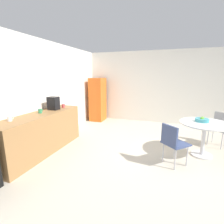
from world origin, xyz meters
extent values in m
plane|color=beige|center=(0.00, 0.00, 0.00)|extent=(6.00, 6.00, 0.00)
cube|color=white|center=(0.00, 3.00, 1.30)|extent=(6.00, 0.10, 2.60)
cube|color=white|center=(3.00, 0.00, 1.30)|extent=(0.10, 6.00, 2.60)
cube|color=#9E7042|center=(-0.46, 2.65, 0.45)|extent=(2.28, 0.60, 0.90)
cube|color=orange|center=(2.55, 2.55, 0.82)|extent=(0.60, 0.50, 1.63)
cylinder|color=silver|center=(0.50, -0.82, 0.01)|extent=(0.44, 0.44, 0.03)
cylinder|color=silver|center=(0.50, -0.82, 0.39)|extent=(0.08, 0.08, 0.72)
cylinder|color=white|center=(0.50, -0.82, 0.74)|extent=(1.02, 1.02, 0.03)
cylinder|color=silver|center=(0.14, -0.23, 0.21)|extent=(0.02, 0.02, 0.42)
cylinder|color=silver|center=(-0.08, -0.45, 0.21)|extent=(0.02, 0.02, 0.42)
cylinder|color=silver|center=(-0.09, -0.01, 0.21)|extent=(0.02, 0.02, 0.42)
cylinder|color=silver|center=(-0.31, -0.23, 0.21)|extent=(0.02, 0.02, 0.42)
cube|color=#384772|center=(-0.09, -0.23, 0.44)|extent=(0.59, 0.59, 0.03)
cube|color=#384772|center=(-0.22, -0.10, 0.64)|extent=(0.29, 0.30, 0.38)
cylinder|color=silver|center=(0.99, -1.31, 0.21)|extent=(0.02, 0.02, 0.42)
cylinder|color=silver|center=(1.16, -1.04, 0.21)|extent=(0.02, 0.02, 0.42)
cylinder|color=silver|center=(1.42, -1.21, 0.21)|extent=(0.02, 0.02, 0.42)
cube|color=gray|center=(1.21, -1.26, 0.44)|extent=(0.58, 0.58, 0.03)
cube|color=gray|center=(1.37, -1.36, 0.64)|extent=(0.24, 0.34, 0.38)
cylinder|color=teal|center=(0.58, -0.76, 0.79)|extent=(0.28, 0.28, 0.07)
sphere|color=#66B233|center=(0.60, -0.77, 0.82)|extent=(0.07, 0.07, 0.07)
sphere|color=#66B233|center=(0.55, -0.75, 0.82)|extent=(0.07, 0.07, 0.07)
cylinder|color=white|center=(-1.12, 2.75, 0.95)|extent=(0.08, 0.08, 0.09)
torus|color=white|center=(-1.06, 2.75, 0.95)|extent=(0.06, 0.01, 0.06)
cylinder|color=#338C59|center=(-0.39, 2.69, 0.95)|extent=(0.08, 0.08, 0.09)
torus|color=#338C59|center=(-0.33, 2.69, 0.95)|extent=(0.06, 0.01, 0.06)
cylinder|color=#D84C4C|center=(0.34, 2.58, 0.95)|extent=(0.08, 0.08, 0.09)
torus|color=#D84C4C|center=(0.40, 2.58, 0.95)|extent=(0.06, 0.01, 0.06)
cube|color=black|center=(0.04, 2.65, 1.06)|extent=(0.20, 0.24, 0.32)
camera|label=1|loc=(-3.38, -0.03, 1.74)|focal=26.94mm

